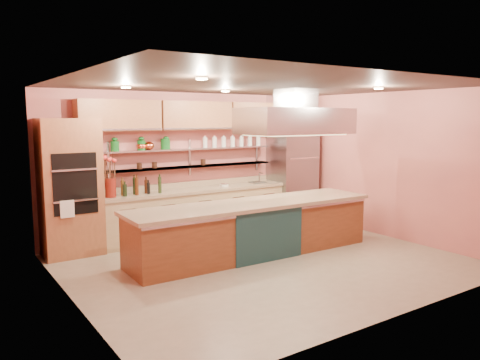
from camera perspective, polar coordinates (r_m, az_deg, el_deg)
floor at (r=7.64m, az=3.18°, el=-10.06°), size 6.00×5.00×0.02m
ceiling at (r=7.30m, az=3.35°, el=11.46°), size 6.00×5.00×0.02m
wall_back at (r=9.44m, az=-5.97°, el=2.03°), size 6.00×0.04×2.80m
wall_front at (r=5.58m, az=19.00°, el=-2.14°), size 6.00×0.04×2.80m
wall_left at (r=6.03m, az=-20.07°, el=-1.49°), size 0.04×5.00×2.80m
wall_right at (r=9.45m, az=17.90°, el=1.71°), size 0.04×5.00×2.80m
oven_stack at (r=8.29m, az=-19.98°, el=-0.89°), size 0.95×0.64×2.30m
refrigerator at (r=10.50m, az=6.39°, el=0.65°), size 0.95×0.72×2.10m
back_counter at (r=9.29m, az=-5.29°, el=-3.88°), size 3.84×0.64×0.93m
wall_shelf_lower at (r=9.31m, az=-5.86°, el=1.64°), size 3.60×0.26×0.03m
wall_shelf_upper at (r=9.28m, az=-5.89°, el=3.79°), size 3.60×0.26×0.03m
upper_cabinets at (r=9.24m, az=-5.52°, el=7.82°), size 4.60×0.36×0.55m
range_hood at (r=8.28m, az=6.77°, el=7.14°), size 2.00×1.00×0.45m
ceiling_downlights at (r=7.46m, az=2.39°, el=11.15°), size 4.00×2.80×0.02m
island at (r=7.94m, az=1.62°, el=-5.93°), size 4.33×1.03×0.90m
flower_vase at (r=8.46m, az=-15.50°, el=-0.92°), size 0.22×0.22×0.33m
oil_bottle_cluster at (r=8.66m, az=-11.90°, el=-0.88°), size 0.80×0.26×0.25m
kitchen_scale at (r=9.47m, az=-1.95°, el=-0.54°), size 0.15×0.12×0.08m
bar_faucet at (r=10.07m, az=2.36°, el=0.30°), size 0.04×0.04×0.20m
copper_kettle at (r=8.88m, az=-11.05°, el=4.13°), size 0.24×0.24×0.15m
green_canister at (r=9.02m, az=-9.11°, el=4.36°), size 0.21×0.21×0.20m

